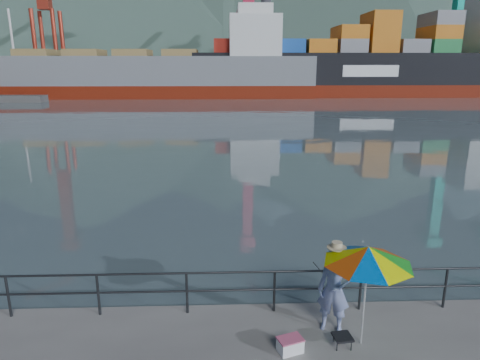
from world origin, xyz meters
The scene contains 12 objects.
harbor_water centered at (0.00, 130.00, 0.00)m, with size 500.00×280.00×0.00m, color slate.
far_dock centered at (10.00, 93.00, 0.00)m, with size 200.00×40.00×0.40m, color #514F4C.
guardrail centered at (0.00, 1.70, 0.52)m, with size 22.00×0.06×1.03m.
port_cranes centered at (31.00, 84.00, 16.00)m, with size 116.00×28.00×38.40m.
container_stacks centered at (32.41, 93.11, 3.42)m, with size 58.00×5.40×7.80m.
fisherman centered at (2.17, 0.93, 0.94)m, with size 0.69×0.45×1.89m, color #243E94.
beach_umbrella centered at (2.65, 0.44, 1.96)m, with size 1.93×1.93×2.14m.
folding_stool centered at (2.24, 0.36, 0.13)m, with size 0.41×0.41×0.24m.
cooler_bag centered at (1.15, 0.23, 0.14)m, with size 0.47×0.31×0.27m, color white.
fishing_rod centered at (2.09, 1.89, 0.00)m, with size 0.02×0.02×2.14m, color black.
bulk_carrier centered at (-11.02, 73.63, 4.04)m, with size 57.96×10.03×14.50m.
container_ship centered at (27.63, 75.31, 5.81)m, with size 63.03×10.51×18.10m.
Camera 1 is at (-0.12, -7.07, 5.53)m, focal length 32.00 mm.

